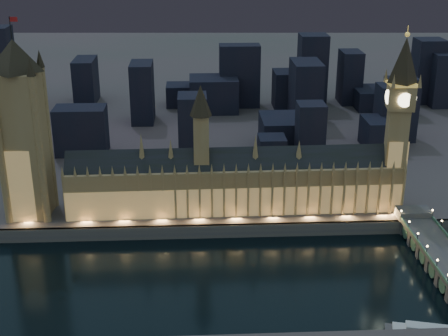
{
  "coord_description": "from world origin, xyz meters",
  "views": [
    {
      "loc": [
        -11.87,
        -283.45,
        170.98
      ],
      "look_at": [
        5.0,
        55.0,
        38.0
      ],
      "focal_mm": 50.0,
      "sensor_mm": 36.0,
      "label": 1
    }
  ],
  "objects_px": {
    "river_boat": "(428,332)",
    "palace_of_westminster": "(233,182)",
    "victoria_tower": "(22,122)",
    "elizabeth_tower": "(399,110)",
    "westminster_bridge": "(443,262)"
  },
  "relations": [
    {
      "from": "victoria_tower",
      "to": "westminster_bridge",
      "type": "bearing_deg",
      "value": -16.05
    },
    {
      "from": "palace_of_westminster",
      "to": "victoria_tower",
      "type": "relative_size",
      "value": 1.73
    },
    {
      "from": "palace_of_westminster",
      "to": "westminster_bridge",
      "type": "height_order",
      "value": "palace_of_westminster"
    },
    {
      "from": "palace_of_westminster",
      "to": "river_boat",
      "type": "height_order",
      "value": "palace_of_westminster"
    },
    {
      "from": "westminster_bridge",
      "to": "elizabeth_tower",
      "type": "bearing_deg",
      "value": 98.03
    },
    {
      "from": "victoria_tower",
      "to": "westminster_bridge",
      "type": "distance_m",
      "value": 243.9
    },
    {
      "from": "river_boat",
      "to": "victoria_tower",
      "type": "bearing_deg",
      "value": 149.47
    },
    {
      "from": "palace_of_westminster",
      "to": "elizabeth_tower",
      "type": "xyz_separation_m",
      "value": [
        96.94,
        0.19,
        43.24
      ]
    },
    {
      "from": "victoria_tower",
      "to": "elizabeth_tower",
      "type": "xyz_separation_m",
      "value": [
        218.0,
        0.0,
        3.76
      ]
    },
    {
      "from": "victoria_tower",
      "to": "elizabeth_tower",
      "type": "distance_m",
      "value": 218.03
    },
    {
      "from": "palace_of_westminster",
      "to": "elizabeth_tower",
      "type": "relative_size",
      "value": 1.83
    },
    {
      "from": "palace_of_westminster",
      "to": "elizabeth_tower",
      "type": "height_order",
      "value": "elizabeth_tower"
    },
    {
      "from": "victoria_tower",
      "to": "westminster_bridge",
      "type": "relative_size",
      "value": 1.03
    },
    {
      "from": "palace_of_westminster",
      "to": "victoria_tower",
      "type": "distance_m",
      "value": 127.33
    },
    {
      "from": "river_boat",
      "to": "palace_of_westminster",
      "type": "bearing_deg",
      "value": 123.99
    }
  ]
}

